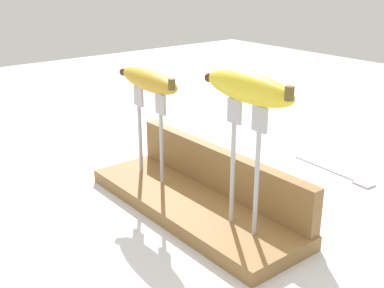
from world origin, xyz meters
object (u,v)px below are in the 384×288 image
object	(u,v)px
banana_raised_left	(147,80)
fork_fallen_far	(228,164)
fork_stand_left	(148,126)
fork_stand_right	(243,157)
banana_raised_right	(246,88)
fork_fallen_near	(342,174)

from	to	relation	value
banana_raised_left	fork_fallen_far	size ratio (longest dim) A/B	1.10
banana_raised_left	fork_stand_left	bearing A→B (deg)	-4.97
fork_stand_right	banana_raised_left	distance (m)	0.25
fork_stand_right	banana_raised_right	bearing A→B (deg)	177.02
banana_raised_left	fork_fallen_far	world-z (taller)	banana_raised_left
fork_fallen_far	fork_fallen_near	bearing A→B (deg)	37.76
fork_stand_left	banana_raised_left	bearing A→B (deg)	175.03
banana_raised_right	fork_fallen_far	distance (m)	0.39
fork_fallen_near	fork_fallen_far	size ratio (longest dim) A/B	1.15
fork_stand_left	banana_raised_right	xyz separation A→B (m)	(0.25, 0.00, 0.12)
fork_stand_right	fork_fallen_far	world-z (taller)	fork_stand_right
fork_stand_left	fork_fallen_far	distance (m)	0.23
fork_stand_right	banana_raised_left	size ratio (longest dim) A/B	1.05
fork_stand_left	fork_fallen_near	distance (m)	0.41
banana_raised_right	banana_raised_left	bearing A→B (deg)	180.00
fork_stand_left	fork_fallen_near	size ratio (longest dim) A/B	0.86
fork_stand_right	fork_fallen_far	xyz separation A→B (m)	(-0.24, 0.19, -0.14)
fork_stand_right	fork_fallen_near	bearing A→B (deg)	98.79
banana_raised_left	fork_stand_right	bearing A→B (deg)	-0.00
fork_stand_left	fork_stand_right	xyz separation A→B (m)	(0.25, 0.00, 0.02)
fork_stand_left	fork_fallen_far	xyz separation A→B (m)	(0.01, 0.19, -0.12)
fork_stand_right	banana_raised_left	xyz separation A→B (m)	(-0.25, 0.00, 0.07)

